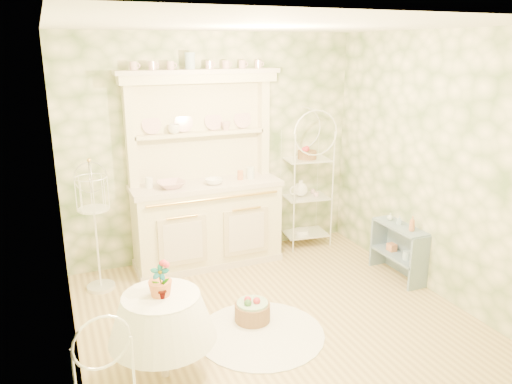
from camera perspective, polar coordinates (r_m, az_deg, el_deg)
name	(u,v)px	position (r m, az deg, el deg)	size (l,w,h in m)	color
floor	(276,320)	(4.97, 2.32, -14.37)	(3.60, 3.60, 0.00)	tan
ceiling	(280,25)	(4.28, 2.75, 18.52)	(3.60, 3.60, 0.00)	white
wall_left	(62,210)	(4.03, -21.28, -1.92)	(3.60, 3.60, 0.00)	#F5E9C1
wall_right	(437,167)	(5.43, 19.96, 2.74)	(3.60, 3.60, 0.00)	#F5E9C1
wall_back	(214,148)	(6.06, -4.80, 5.00)	(3.60, 3.60, 0.00)	#F5E9C1
wall_front	(413,263)	(3.00, 17.51, -7.74)	(3.60, 3.60, 0.00)	#F5E9C1
kitchen_dresser	(206,171)	(5.79, -5.77, 2.35)	(1.87, 0.61, 2.29)	#F3EBC5
bakers_rack	(306,178)	(6.45, 5.78, 1.55)	(0.56, 0.40, 1.80)	white
side_shelf	(398,251)	(5.90, 15.97, -6.47)	(0.27, 0.73, 0.62)	#758EA0
round_table	(164,341)	(4.15, -10.52, -16.44)	(0.57, 0.57, 0.62)	white
birdcage_stand	(96,230)	(5.52, -17.86, -4.15)	(0.32, 0.32, 1.36)	white
floor_basket	(252,312)	(4.90, -0.41, -13.53)	(0.30, 0.30, 0.19)	olive
lace_rug	(261,334)	(4.75, 0.53, -15.88)	(1.17, 1.17, 0.01)	white
bowl_floral	(171,187)	(5.67, -9.68, 0.55)	(0.31, 0.31, 0.08)	white
bowl_white	(214,184)	(5.75, -4.82, 0.96)	(0.21, 0.21, 0.07)	white
cup_left	(174,131)	(5.77, -9.32, 6.89)	(0.14, 0.14, 0.11)	white
cup_right	(226,128)	(5.94, -3.43, 7.35)	(0.11, 0.11, 0.10)	white
potted_geranium	(160,282)	(3.84, -10.86, -10.04)	(0.14, 0.10, 0.27)	#3F7238
bottle_amber	(412,225)	(5.64, 17.40, -3.62)	(0.06, 0.06, 0.17)	#CF7F50
bottle_blue	(399,221)	(5.81, 16.03, -3.25)	(0.05, 0.05, 0.10)	#A1C1D2
bottle_glass	(390,218)	(5.93, 15.08, -2.84)	(0.07, 0.07, 0.09)	silver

